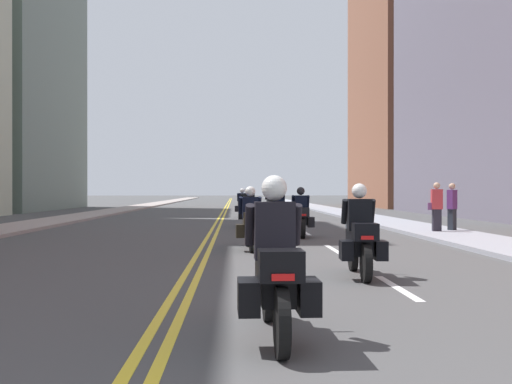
{
  "coord_description": "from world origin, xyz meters",
  "views": [
    {
      "loc": [
        0.77,
        -1.14,
        1.49
      ],
      "look_at": [
        1.68,
        25.1,
        1.43
      ],
      "focal_mm": 42.24,
      "sensor_mm": 36.0,
      "label": 1
    }
  ],
  "objects": [
    {
      "name": "motorcycle_0",
      "position": [
        1.17,
        4.82,
        0.67
      ],
      "size": [
        0.77,
        2.19,
        1.65
      ],
      "rotation": [
        0.0,
        0.0,
        0.02
      ],
      "color": "black",
      "rests_on": "ground"
    },
    {
      "name": "sidewalk_left",
      "position": [
        -7.71,
        48.0,
        0.06
      ],
      "size": [
        2.41,
        144.0,
        0.12
      ],
      "primitive_type": "cube",
      "color": "gray",
      "rests_on": "ground"
    },
    {
      "name": "sidewalk_right",
      "position": [
        7.71,
        48.0,
        0.06
      ],
      "size": [
        2.41,
        144.0,
        0.12
      ],
      "primitive_type": "cube",
      "color": "#92949F",
      "rests_on": "ground"
    },
    {
      "name": "motorcycle_5",
      "position": [
        2.87,
        27.63,
        0.64
      ],
      "size": [
        0.78,
        2.14,
        1.6
      ],
      "rotation": [
        0.0,
        0.0,
        -0.05
      ],
      "color": "black",
      "rests_on": "ground"
    },
    {
      "name": "motorcycle_7",
      "position": [
        2.95,
        36.5,
        0.67
      ],
      "size": [
        0.76,
        2.24,
        1.65
      ],
      "rotation": [
        0.0,
        0.0,
        0.01
      ],
      "color": "black",
      "rests_on": "ground"
    },
    {
      "name": "centreline_yellow_inner",
      "position": [
        -0.12,
        48.0,
        0.0
      ],
      "size": [
        0.12,
        132.0,
        0.01
      ],
      "primitive_type": "cube",
      "color": "yellow",
      "rests_on": "ground"
    },
    {
      "name": "motorcycle_1",
      "position": [
        2.91,
        9.1,
        0.66
      ],
      "size": [
        0.78,
        2.1,
        1.62
      ],
      "rotation": [
        0.0,
        0.0,
        -0.05
      ],
      "color": "black",
      "rests_on": "ground"
    },
    {
      "name": "pedestrian_1",
      "position": [
        7.57,
        18.94,
        0.91
      ],
      "size": [
        0.49,
        0.25,
        1.77
      ],
      "rotation": [
        0.0,
        0.0,
        3.07
      ],
      "color": "#25222D",
      "rests_on": "ground"
    },
    {
      "name": "lane_dashes_white",
      "position": [
        3.25,
        29.0,
        0.0
      ],
      "size": [
        0.14,
        56.4,
        0.01
      ],
      "color": "silver",
      "rests_on": "ground"
    },
    {
      "name": "motorcycle_4",
      "position": [
        1.28,
        23.36,
        0.65
      ],
      "size": [
        0.77,
        2.19,
        1.61
      ],
      "rotation": [
        0.0,
        0.0,
        -0.01
      ],
      "color": "black",
      "rests_on": "ground"
    },
    {
      "name": "pedestrian_0",
      "position": [
        8.3,
        19.49,
        0.9
      ],
      "size": [
        0.41,
        0.41,
        1.75
      ],
      "rotation": [
        0.0,
        0.0,
        3.9
      ],
      "color": "#232832",
      "rests_on": "ground"
    },
    {
      "name": "building_left_2",
      "position": [
        -16.73,
        46.26,
        11.03
      ],
      "size": [
        7.83,
        16.93,
        22.06
      ],
      "color": "slate",
      "rests_on": "ground"
    },
    {
      "name": "building_right_2",
      "position": [
        16.4,
        54.45,
        11.34
      ],
      "size": [
        7.17,
        16.93,
        22.68
      ],
      "color": "brown",
      "rests_on": "ground"
    },
    {
      "name": "ground_plane",
      "position": [
        0.0,
        48.0,
        0.0
      ],
      "size": [
        264.0,
        264.0,
        0.0
      ],
      "primitive_type": "plane",
      "color": "#474747"
    },
    {
      "name": "centreline_yellow_outer",
      "position": [
        0.12,
        48.0,
        0.0
      ],
      "size": [
        0.12,
        132.0,
        0.01
      ],
      "primitive_type": "cube",
      "color": "yellow",
      "rests_on": "ground"
    },
    {
      "name": "motorcycle_3",
      "position": [
        2.88,
        18.05,
        0.65
      ],
      "size": [
        0.77,
        2.15,
        1.61
      ],
      "rotation": [
        0.0,
        0.0,
        -0.02
      ],
      "color": "black",
      "rests_on": "ground"
    },
    {
      "name": "motorcycle_6",
      "position": [
        1.15,
        31.96,
        0.66
      ],
      "size": [
        0.78,
        2.17,
        1.62
      ],
      "rotation": [
        0.0,
        0.0,
        -0.06
      ],
      "color": "black",
      "rests_on": "ground"
    },
    {
      "name": "motorcycle_2",
      "position": [
        1.16,
        13.96,
        0.65
      ],
      "size": [
        0.78,
        2.29,
        1.6
      ],
      "rotation": [
        0.0,
        0.0,
        0.04
      ],
      "color": "black",
      "rests_on": "ground"
    }
  ]
}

